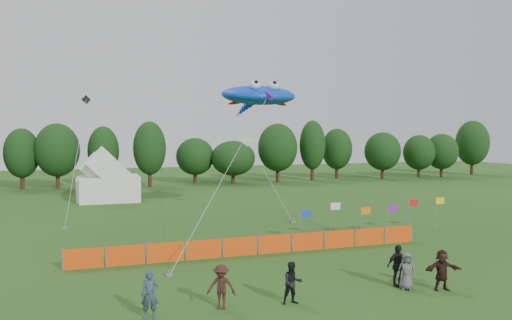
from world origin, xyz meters
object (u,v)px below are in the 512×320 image
object	(u,v)px
spectator_a	(150,295)
spectator_d	(398,265)
spectator_c	(221,287)
tent_right	(109,180)
tent_left	(99,181)
spectator_b	(293,283)
spectator_e	(406,271)
stingray_kite	(257,96)
barrier_fence	(258,245)
spectator_f	(442,270)

from	to	relation	value
spectator_a	spectator_d	xyz separation A→B (m)	(10.59, 0.37, 0.04)
spectator_c	tent_right	bearing A→B (deg)	119.82
tent_left	tent_right	bearing A→B (deg)	-46.69
spectator_b	spectator_e	world-z (taller)	spectator_b
tent_right	spectator_b	bearing A→B (deg)	-80.85
spectator_c	stingray_kite	size ratio (longest dim) A/B	0.08
tent_right	spectator_a	size ratio (longest dim) A/B	3.31
barrier_fence	spectator_b	size ratio (longest dim) A/B	12.10
tent_left	barrier_fence	size ratio (longest dim) A/B	0.21
spectator_f	stingray_kite	distance (m)	22.03
spectator_b	spectator_e	size ratio (longest dim) A/B	1.06
tent_left	spectator_e	world-z (taller)	tent_left
tent_right	spectator_d	size ratio (longest dim) A/B	3.16
tent_left	stingray_kite	bearing A→B (deg)	-51.00
spectator_d	spectator_f	size ratio (longest dim) A/B	1.05
spectator_b	stingray_kite	bearing A→B (deg)	78.67
spectator_f	barrier_fence	bearing A→B (deg)	134.12
tent_right	spectator_a	bearing A→B (deg)	-90.13
spectator_b	spectator_c	xyz separation A→B (m)	(-2.75, 0.37, 0.02)
spectator_b	spectator_f	xyz separation A→B (m)	(6.61, -0.48, 0.04)
spectator_a	spectator_d	distance (m)	10.60
barrier_fence	spectator_e	world-z (taller)	spectator_e
tent_left	tent_right	xyz separation A→B (m)	(0.98, -1.04, 0.13)
tent_left	spectator_d	size ratio (longest dim) A/B	2.37
spectator_b	stingray_kite	world-z (taller)	stingray_kite
spectator_a	spectator_e	bearing A→B (deg)	9.44
spectator_b	spectator_a	bearing A→B (deg)	-178.71
spectator_a	stingray_kite	world-z (taller)	stingray_kite
tent_right	spectator_d	xyz separation A→B (m)	(10.52, -32.50, -1.13)
spectator_d	spectator_f	world-z (taller)	spectator_d
spectator_a	spectator_e	distance (m)	10.68
spectator_b	spectator_f	distance (m)	6.63
spectator_e	spectator_c	bearing A→B (deg)	-156.14
spectator_b	spectator_c	size ratio (longest dim) A/B	0.98
spectator_a	spectator_f	distance (m)	12.04
spectator_e	spectator_a	bearing A→B (deg)	-154.97
spectator_c	spectator_f	size ratio (longest dim) A/B	0.98
spectator_e	stingray_kite	world-z (taller)	stingray_kite
spectator_b	spectator_d	bearing A→B (deg)	10.74
stingray_kite	spectator_f	bearing A→B (deg)	-86.49
barrier_fence	spectator_d	world-z (taller)	spectator_d
stingray_kite	tent_left	bearing A→B (deg)	129.00
spectator_f	spectator_c	bearing A→B (deg)	-173.34
spectator_f	tent_right	bearing A→B (deg)	121.43
tent_left	spectator_c	world-z (taller)	tent_left
barrier_fence	stingray_kite	size ratio (longest dim) A/B	0.91
tent_left	spectator_a	size ratio (longest dim) A/B	2.49
stingray_kite	barrier_fence	bearing A→B (deg)	-108.97
spectator_d	spectator_f	bearing A→B (deg)	-42.87
spectator_d	spectator_f	distance (m)	1.80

